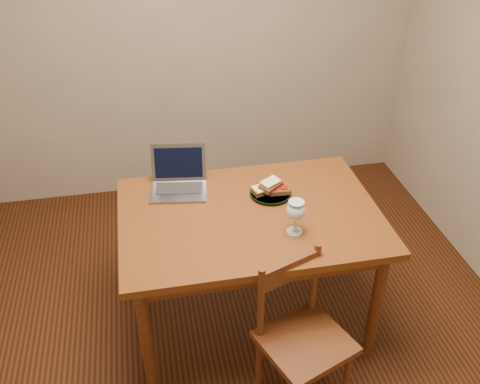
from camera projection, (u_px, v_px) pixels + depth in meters
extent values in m
cube|color=black|center=(234.00, 335.00, 2.98)|extent=(3.20, 3.20, 0.02)
cube|color=gray|center=(188.00, 18.00, 3.57)|extent=(3.20, 0.02, 2.60)
cube|color=#42270B|center=(250.00, 216.00, 2.68)|extent=(1.30, 0.90, 0.04)
cylinder|color=#441E0E|center=(147.00, 340.00, 2.50)|extent=(0.06, 0.06, 0.70)
cylinder|color=#441E0E|center=(376.00, 306.00, 2.68)|extent=(0.06, 0.06, 0.70)
cylinder|color=#441E0E|center=(140.00, 242.00, 3.10)|extent=(0.06, 0.06, 0.70)
cylinder|color=#441E0E|center=(327.00, 219.00, 3.28)|extent=(0.06, 0.06, 0.70)
cube|color=#441E0E|center=(305.00, 343.00, 2.44)|extent=(0.48, 0.47, 0.04)
cube|color=#441E0E|center=(290.00, 270.00, 2.36)|extent=(0.29, 0.14, 0.11)
cylinder|color=black|center=(270.00, 194.00, 2.80)|extent=(0.22, 0.22, 0.02)
cube|color=slate|center=(179.00, 192.00, 2.82)|extent=(0.32, 0.24, 0.01)
cube|color=slate|center=(179.00, 162.00, 2.87)|extent=(0.30, 0.10, 0.20)
cube|color=black|center=(179.00, 162.00, 2.87)|extent=(0.26, 0.08, 0.16)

